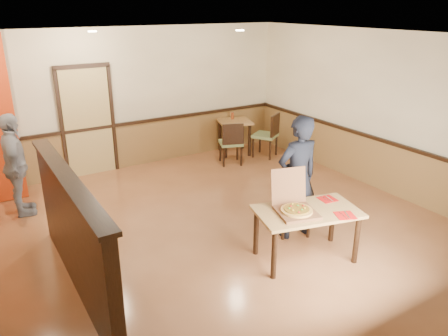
% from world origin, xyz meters
% --- Properties ---
extents(floor, '(7.00, 7.00, 0.00)m').
position_xyz_m(floor, '(0.00, 0.00, 0.00)').
color(floor, '#B16F45').
rests_on(floor, ground).
extents(ceiling, '(7.00, 7.00, 0.00)m').
position_xyz_m(ceiling, '(0.00, 0.00, 2.80)').
color(ceiling, black).
rests_on(ceiling, wall_back).
extents(wall_back, '(7.00, 0.00, 7.00)m').
position_xyz_m(wall_back, '(0.00, 3.50, 1.40)').
color(wall_back, '#FFF1C7').
rests_on(wall_back, floor).
extents(wall_right, '(0.00, 7.00, 7.00)m').
position_xyz_m(wall_right, '(3.50, 0.00, 1.40)').
color(wall_right, '#FFF1C7').
rests_on(wall_right, floor).
extents(wainscot_back, '(7.00, 0.04, 0.90)m').
position_xyz_m(wainscot_back, '(0.00, 3.47, 0.45)').
color(wainscot_back, olive).
rests_on(wainscot_back, floor).
extents(chair_rail_back, '(7.00, 0.06, 0.06)m').
position_xyz_m(chair_rail_back, '(0.00, 3.45, 0.92)').
color(chair_rail_back, black).
rests_on(chair_rail_back, wall_back).
extents(wainscot_right, '(0.04, 7.00, 0.90)m').
position_xyz_m(wainscot_right, '(3.47, 0.00, 0.45)').
color(wainscot_right, olive).
rests_on(wainscot_right, floor).
extents(chair_rail_right, '(0.06, 7.00, 0.06)m').
position_xyz_m(chair_rail_right, '(3.45, 0.00, 0.92)').
color(chair_rail_right, black).
rests_on(chair_rail_right, wall_right).
extents(back_door, '(0.90, 0.06, 2.10)m').
position_xyz_m(back_door, '(-0.80, 3.46, 1.05)').
color(back_door, tan).
rests_on(back_door, wall_back).
extents(booth_partition, '(0.20, 3.10, 1.44)m').
position_xyz_m(booth_partition, '(-2.00, -0.20, 0.74)').
color(booth_partition, black).
rests_on(booth_partition, floor).
extents(spot_b, '(0.14, 0.14, 0.02)m').
position_xyz_m(spot_b, '(-0.80, 2.50, 2.78)').
color(spot_b, '#FFE9B2').
rests_on(spot_b, ceiling).
extents(spot_c, '(0.14, 0.14, 0.02)m').
position_xyz_m(spot_c, '(1.40, 1.50, 2.78)').
color(spot_c, '#FFE9B2').
rests_on(spot_c, ceiling).
extents(main_table, '(1.47, 1.05, 0.71)m').
position_xyz_m(main_table, '(0.72, -1.15, 0.60)').
color(main_table, tan).
rests_on(main_table, floor).
extents(diner_chair, '(0.60, 0.60, 0.93)m').
position_xyz_m(diner_chair, '(1.06, -0.44, 0.51)').
color(diner_chair, olive).
rests_on(diner_chair, floor).
extents(side_chair_left, '(0.59, 0.59, 0.92)m').
position_xyz_m(side_chair_left, '(1.84, 2.44, 0.50)').
color(side_chair_left, olive).
rests_on(side_chair_left, floor).
extents(side_chair_right, '(0.66, 0.66, 0.97)m').
position_xyz_m(side_chair_right, '(2.81, 2.44, 0.53)').
color(side_chair_right, olive).
rests_on(side_chair_right, floor).
extents(side_table, '(0.88, 0.88, 0.75)m').
position_xyz_m(side_table, '(2.32, 3.05, 0.58)').
color(side_table, tan).
rests_on(side_table, floor).
extents(diner, '(0.68, 0.47, 1.81)m').
position_xyz_m(diner, '(1.01, -0.59, 0.90)').
color(diner, black).
rests_on(diner, floor).
extents(passerby, '(0.51, 1.01, 1.66)m').
position_xyz_m(passerby, '(-2.28, 2.24, 0.83)').
color(passerby, gray).
rests_on(passerby, floor).
extents(pizza_box, '(0.62, 0.68, 0.51)m').
position_xyz_m(pizza_box, '(0.55, -1.10, 0.77)').
color(pizza_box, brown).
rests_on(pizza_box, main_table).
extents(pizza, '(0.51, 0.51, 0.03)m').
position_xyz_m(pizza, '(0.53, -1.15, 0.76)').
color(pizza, '#DEA950').
rests_on(pizza, pizza_box).
extents(napkin_near, '(0.31, 0.31, 0.01)m').
position_xyz_m(napkin_near, '(1.02, -1.51, 0.71)').
color(napkin_near, red).
rests_on(napkin_near, main_table).
extents(napkin_far, '(0.25, 0.25, 0.01)m').
position_xyz_m(napkin_far, '(1.18, -1.03, 0.71)').
color(napkin_far, red).
rests_on(napkin_far, main_table).
extents(condiment, '(0.06, 0.06, 0.15)m').
position_xyz_m(condiment, '(2.35, 3.20, 0.83)').
color(condiment, maroon).
rests_on(condiment, side_table).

